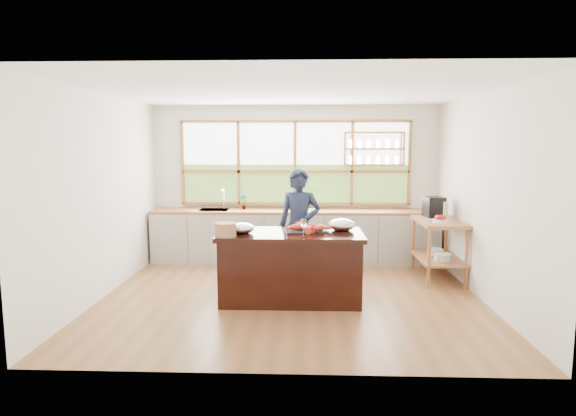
{
  "coord_description": "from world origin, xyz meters",
  "views": [
    {
      "loc": [
        0.19,
        -6.27,
        2.01
      ],
      "look_at": [
        -0.05,
        0.15,
        1.17
      ],
      "focal_mm": 30.0,
      "sensor_mm": 36.0,
      "label": 1
    }
  ],
  "objects_px": {
    "island": "(291,266)",
    "wicker_basket": "(225,230)",
    "espresso_machine": "(434,207)",
    "cook": "(299,227)"
  },
  "relations": [
    {
      "from": "island",
      "to": "wicker_basket",
      "type": "xyz_separation_m",
      "value": [
        -0.79,
        -0.3,
        0.53
      ]
    },
    {
      "from": "island",
      "to": "espresso_machine",
      "type": "bearing_deg",
      "value": 33.22
    },
    {
      "from": "island",
      "to": "wicker_basket",
      "type": "distance_m",
      "value": 1.0
    },
    {
      "from": "island",
      "to": "espresso_machine",
      "type": "relative_size",
      "value": 5.89
    },
    {
      "from": "espresso_machine",
      "to": "wicker_basket",
      "type": "relative_size",
      "value": 1.19
    },
    {
      "from": "cook",
      "to": "espresso_machine",
      "type": "height_order",
      "value": "cook"
    },
    {
      "from": "island",
      "to": "cook",
      "type": "xyz_separation_m",
      "value": [
        0.1,
        0.81,
        0.38
      ]
    },
    {
      "from": "island",
      "to": "espresso_machine",
      "type": "xyz_separation_m",
      "value": [
        2.19,
        1.43,
        0.6
      ]
    },
    {
      "from": "wicker_basket",
      "to": "espresso_machine",
      "type": "bearing_deg",
      "value": 30.14
    },
    {
      "from": "cook",
      "to": "espresso_machine",
      "type": "relative_size",
      "value": 5.34
    }
  ]
}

